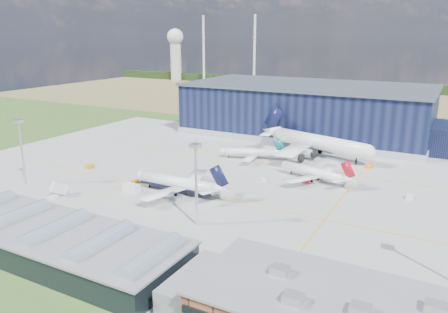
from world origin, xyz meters
TOP-DOWN VIEW (x-y plane):
  - ground at (0.00, 0.00)m, footprint 600.00×600.00m
  - apron at (0.00, 10.00)m, footprint 220.00×160.00m
  - farmland at (0.00, 220.00)m, footprint 600.00×220.00m
  - treeline at (0.00, 300.00)m, footprint 600.00×8.00m
  - horizon_dressing at (-191.30, 294.39)m, footprint 440.20×18.00m
  - hangar at (2.81, 94.80)m, footprint 145.00×62.00m
  - glass_concourse at (-6.45, -60.00)m, footprint 78.00×23.00m
  - light_mast_west at (-60.00, -30.00)m, footprint 2.60×2.60m
  - light_mast_center at (10.00, -30.00)m, footprint 2.60×2.60m
  - airliner_navy at (-8.88, -12.00)m, footprint 36.21×35.43m
  - airliner_red at (26.48, 22.00)m, footprint 37.81×37.36m
  - airliner_widebody at (18.52, 55.00)m, footprint 71.78×70.96m
  - airliner_regional at (-5.64, 36.78)m, footprint 35.59×35.24m
  - gse_tug_a at (-54.75, -5.14)m, footprint 2.60×3.75m
  - gse_tug_b at (-27.53, -10.50)m, footprint 2.67×3.10m
  - gse_van_a at (-23.27, -17.83)m, footprint 6.17×3.01m
  - gse_cart_a at (59.12, 19.03)m, footprint 2.15×3.16m
  - gse_tug_c at (41.20, 47.20)m, footprint 2.96×3.61m
  - gse_cart_b at (11.47, 12.55)m, footprint 3.20×3.01m
  - airstair at (-40.82, -32.20)m, footprint 3.33×5.53m
  - car_a at (24.52, -46.09)m, footprint 3.23×1.35m
  - car_b at (33.09, -48.00)m, footprint 4.01×1.49m

SIDE VIEW (x-z plane):
  - ground at x=0.00m, z-range 0.00..0.00m
  - farmland at x=0.00m, z-range -0.01..0.01m
  - apron at x=0.00m, z-range -0.01..0.07m
  - car_a at x=24.52m, z-range 0.00..1.09m
  - gse_tug_b at x=-27.53m, z-range 0.00..1.13m
  - gse_cart_b at x=11.47m, z-range 0.00..1.15m
  - car_b at x=33.09m, z-range 0.00..1.31m
  - gse_cart_a at x=59.12m, z-range 0.00..1.34m
  - gse_tug_c at x=41.20m, z-range 0.00..1.36m
  - gse_tug_a at x=-54.75m, z-range 0.00..1.45m
  - gse_van_a at x=-23.27m, z-range 0.00..2.62m
  - airstair at x=-40.82m, z-range 0.00..3.31m
  - glass_concourse at x=-6.45m, z-range -0.61..7.99m
  - treeline at x=0.00m, z-range 0.00..8.00m
  - airliner_regional at x=-5.64m, z-range 0.00..9.02m
  - airliner_red at x=26.48m, z-range 0.00..9.98m
  - airliner_navy at x=-8.88m, z-range 0.00..11.78m
  - airliner_widebody at x=18.52m, z-range 0.00..18.76m
  - hangar at x=2.81m, z-range -1.43..24.67m
  - light_mast_west at x=-60.00m, z-range 3.93..26.93m
  - light_mast_center at x=10.00m, z-range 3.93..26.93m
  - horizon_dressing at x=-191.30m, z-range -0.80..69.20m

